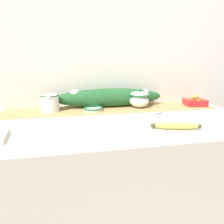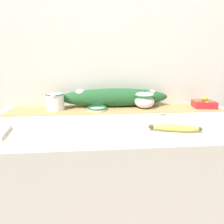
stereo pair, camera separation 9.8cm
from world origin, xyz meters
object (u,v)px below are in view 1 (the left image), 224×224
(small_dish, at_px, (93,109))
(spoon, at_px, (158,113))
(cream_pitcher, at_px, (50,102))
(banana, at_px, (176,126))
(gift_box, at_px, (195,102))
(sugar_bowl, at_px, (139,99))

(small_dish, xyz_separation_m, spoon, (0.36, -0.13, -0.01))
(cream_pitcher, bearing_deg, banana, -36.58)
(banana, bearing_deg, gift_box, 48.79)
(cream_pitcher, xyz_separation_m, spoon, (0.61, -0.16, -0.05))
(sugar_bowl, height_order, small_dish, sugar_bowl)
(spoon, bearing_deg, cream_pitcher, 134.88)
(cream_pitcher, height_order, spoon, cream_pitcher)
(cream_pitcher, height_order, small_dish, cream_pitcher)
(spoon, xyz_separation_m, gift_box, (0.33, 0.14, 0.02))
(cream_pitcher, bearing_deg, gift_box, -1.08)
(banana, bearing_deg, cream_pitcher, 143.42)
(cream_pitcher, xyz_separation_m, banana, (0.58, -0.43, -0.04))
(banana, bearing_deg, small_dish, 129.13)
(banana, height_order, spoon, banana)
(cream_pitcher, bearing_deg, small_dish, -6.31)
(spoon, distance_m, gift_box, 0.36)
(sugar_bowl, height_order, spoon, sugar_bowl)
(small_dish, height_order, banana, banana)
(sugar_bowl, distance_m, gift_box, 0.39)
(sugar_bowl, xyz_separation_m, gift_box, (0.39, -0.02, -0.03))
(gift_box, bearing_deg, cream_pitcher, 178.92)
(small_dish, distance_m, gift_box, 0.69)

